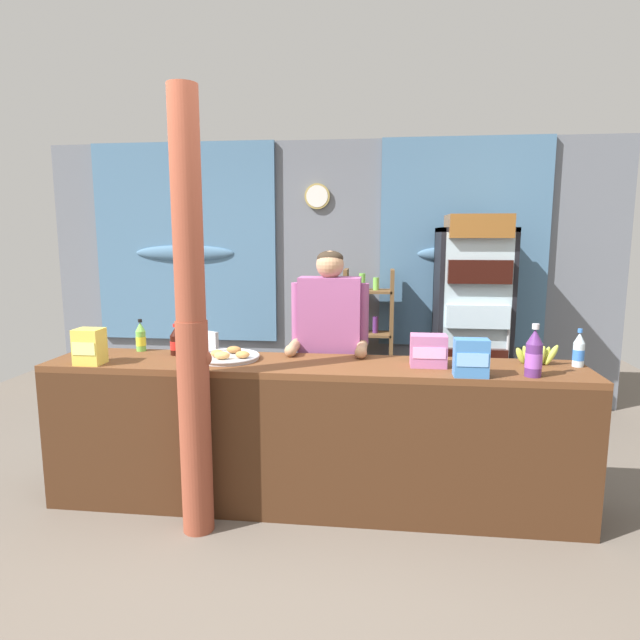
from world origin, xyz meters
TOP-DOWN VIEW (x-y plane):
  - ground_plane at (0.00, 1.06)m, footprint 7.73×7.73m
  - back_wall_curtained at (-0.03, 2.68)m, footprint 5.75×0.22m
  - stall_counter at (0.14, 0.34)m, footprint 3.33×0.55m
  - timber_post at (-0.48, 0.06)m, footprint 0.20×0.18m
  - drink_fridge at (1.38, 2.18)m, footprint 0.65×0.67m
  - bottle_shelf_rack at (0.43, 2.37)m, footprint 0.48×0.28m
  - plastic_lawn_chair at (-1.13, 1.75)m, footprint 0.59×0.59m
  - shopkeeper at (0.21, 0.88)m, footprint 0.54×0.42m
  - soda_bottle_grape_soda at (1.41, 0.28)m, footprint 0.09×0.09m
  - soda_bottle_lime_soda at (-1.07, 0.66)m, footprint 0.07×0.07m
  - soda_bottle_water at (1.74, 0.55)m, footprint 0.07×0.07m
  - soda_bottle_cola at (-0.78, 0.58)m, footprint 0.08×0.08m
  - snack_box_instant_noodle at (-1.21, 0.27)m, footprint 0.16×0.14m
  - snack_box_wafer at (0.85, 0.45)m, footprint 0.21×0.14m
  - snack_box_biscuit at (1.06, 0.24)m, footprint 0.19×0.11m
  - pastry_tray at (-0.41, 0.49)m, footprint 0.41×0.41m
  - banana_bunch at (1.51, 0.57)m, footprint 0.27×0.06m

SIDE VIEW (x-z plane):
  - ground_plane at x=0.00m, z-range 0.00..0.00m
  - plastic_lawn_chair at x=-1.13m, z-range 0.06..0.92m
  - stall_counter at x=0.14m, z-range 0.11..1.04m
  - bottle_shelf_rack at x=0.43m, z-range 0.03..1.41m
  - pastry_tray at x=-0.41m, z-range 0.92..0.98m
  - banana_bunch at x=1.51m, z-range 0.90..1.07m
  - shopkeeper at x=0.21m, z-range 0.21..1.82m
  - soda_bottle_cola at x=-0.78m, z-range 0.91..1.12m
  - soda_bottle_lime_soda at x=-1.07m, z-range 0.91..1.13m
  - snack_box_wafer at x=0.85m, z-range 0.93..1.12m
  - soda_bottle_water at x=1.74m, z-range 0.91..1.14m
  - drink_fridge at x=1.38m, z-range 0.08..1.97m
  - snack_box_biscuit at x=1.06m, z-range 0.93..1.14m
  - snack_box_instant_noodle at x=-1.21m, z-range 0.93..1.15m
  - soda_bottle_grape_soda at x=1.41m, z-range 0.91..1.21m
  - timber_post at x=-0.48m, z-range -0.05..2.43m
  - back_wall_curtained at x=-0.03m, z-range 0.05..2.67m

